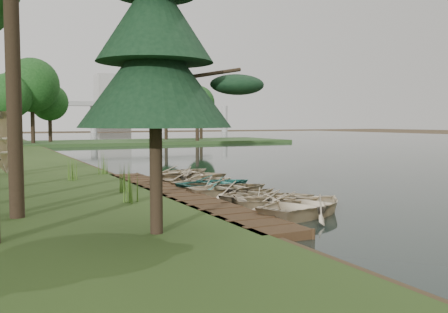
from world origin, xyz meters
name	(u,v)px	position (x,y,z in m)	size (l,w,h in m)	color
ground	(213,197)	(0.00, 0.00, 0.00)	(300.00, 300.00, 0.00)	#3D2F1D
water	(393,152)	(30.00, 20.00, 0.03)	(130.00, 200.00, 0.05)	black
boardwalk	(177,196)	(-1.60, 0.00, 0.15)	(1.60, 16.00, 0.30)	#3B2817
peninsula	(112,143)	(8.00, 50.00, 0.23)	(50.00, 14.00, 0.45)	#2C4A21
far_trees	(87,97)	(4.67, 50.00, 6.43)	(45.60, 5.60, 8.80)	black
bridge	(64,107)	(12.31, 120.00, 7.08)	(95.90, 4.00, 8.60)	#A5A5A0
building_a	(112,103)	(30.00, 140.00, 9.00)	(10.00, 8.00, 18.00)	#A5A5A0
rowboat_0	(306,203)	(0.98, -5.12, 0.46)	(2.84, 3.98, 0.82)	beige
rowboat_1	(281,198)	(0.99, -3.62, 0.40)	(2.38, 3.34, 0.69)	beige
rowboat_2	(275,195)	(1.29, -2.74, 0.37)	(2.19, 3.07, 0.64)	beige
rowboat_3	(252,192)	(0.92, -1.61, 0.36)	(2.13, 2.99, 0.62)	beige
rowboat_4	(229,186)	(0.73, -0.06, 0.42)	(2.54, 3.55, 0.74)	beige
rowboat_5	(216,182)	(0.85, 1.52, 0.42)	(2.55, 3.57, 0.74)	#2E8276
rowboat_6	(205,180)	(0.81, 2.56, 0.39)	(2.38, 3.33, 0.69)	beige
rowboat_7	(193,178)	(0.70, 3.85, 0.36)	(2.14, 3.00, 0.62)	beige
rowboat_8	(190,174)	(1.01, 4.92, 0.44)	(2.69, 3.76, 0.78)	beige
rowboat_9	(183,171)	(1.25, 6.44, 0.45)	(2.73, 3.83, 0.79)	beige
stored_rowboat	(5,167)	(-7.36, 10.80, 0.65)	(2.41, 3.37, 0.70)	beige
pine_tree	(155,44)	(-4.65, -6.57, 5.01)	(3.80, 3.80, 7.77)	black
reeds_0	(132,189)	(-3.88, -1.61, 0.76)	(0.60, 0.60, 0.92)	#3F661E
reeds_1	(122,178)	(-3.47, 1.17, 0.86)	(0.60, 0.60, 1.12)	#3F661E
reeds_2	(74,169)	(-4.51, 6.16, 0.83)	(0.60, 0.60, 1.06)	#3F661E
reeds_3	(104,164)	(-2.60, 8.32, 0.86)	(0.60, 0.60, 1.11)	#3F661E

